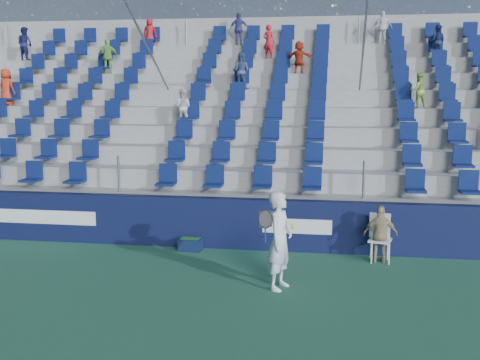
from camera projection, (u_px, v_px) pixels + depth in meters
name	position (u px, v px, depth m)	size (l,w,h in m)	color
ground	(206.00, 292.00, 11.27)	(70.00, 70.00, 0.00)	#2A6246
sponsor_wall	(234.00, 223.00, 14.24)	(24.00, 0.32, 1.20)	#10153A
grandstand	(261.00, 140.00, 18.98)	(24.00, 8.17, 6.63)	#A7A8A2
tennis_player	(280.00, 240.00, 11.33)	(0.72, 0.79, 1.88)	silver
line_judge_chair	(380.00, 234.00, 13.24)	(0.55, 0.57, 1.05)	white
line_judge	(380.00, 234.00, 13.08)	(0.74, 0.31, 1.26)	tan
ball_bin	(190.00, 244.00, 14.08)	(0.55, 0.38, 0.30)	#101B3B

